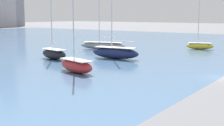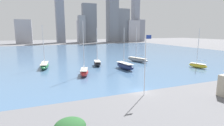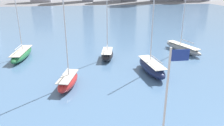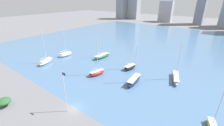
{
  "view_description": "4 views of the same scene",
  "coord_description": "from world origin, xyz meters",
  "px_view_note": "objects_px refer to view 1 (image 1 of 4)",
  "views": [
    {
      "loc": [
        -39.58,
        -10.88,
        7.91
      ],
      "look_at": [
        -7.72,
        11.48,
        1.85
      ],
      "focal_mm": 50.0,
      "sensor_mm": 36.0,
      "label": 1
    },
    {
      "loc": [
        -18.09,
        -29.59,
        12.08
      ],
      "look_at": [
        -0.97,
        13.44,
        3.77
      ],
      "focal_mm": 28.0,
      "sensor_mm": 36.0,
      "label": 2
    },
    {
      "loc": [
        -5.48,
        -13.27,
        15.13
      ],
      "look_at": [
        -1.3,
        15.3,
        4.35
      ],
      "focal_mm": 35.0,
      "sensor_mm": 36.0,
      "label": 3
    },
    {
      "loc": [
        27.38,
        -19.73,
        27.25
      ],
      "look_at": [
        -1.95,
        19.36,
        5.93
      ],
      "focal_mm": 24.0,
      "sensor_mm": 36.0,
      "label": 4
    }
  ],
  "objects_px": {
    "sailboat_black": "(54,53)",
    "sailboat_navy": "(115,53)",
    "sailboat_gray": "(103,45)",
    "sailboat_yellow": "(200,45)",
    "sailboat_red": "(76,65)"
  },
  "relations": [
    {
      "from": "sailboat_black",
      "to": "sailboat_gray",
      "type": "bearing_deg",
      "value": 18.61
    },
    {
      "from": "sailboat_yellow",
      "to": "sailboat_red",
      "type": "bearing_deg",
      "value": 158.11
    },
    {
      "from": "sailboat_red",
      "to": "sailboat_yellow",
      "type": "distance_m",
      "value": 38.39
    },
    {
      "from": "sailboat_navy",
      "to": "sailboat_gray",
      "type": "height_order",
      "value": "sailboat_gray"
    },
    {
      "from": "sailboat_red",
      "to": "sailboat_yellow",
      "type": "height_order",
      "value": "sailboat_red"
    },
    {
      "from": "sailboat_gray",
      "to": "sailboat_black",
      "type": "bearing_deg",
      "value": 169.52
    },
    {
      "from": "sailboat_yellow",
      "to": "sailboat_gray",
      "type": "relative_size",
      "value": 0.94
    },
    {
      "from": "sailboat_black",
      "to": "sailboat_gray",
      "type": "xyz_separation_m",
      "value": [
        17.68,
        2.3,
        -0.08
      ]
    },
    {
      "from": "sailboat_black",
      "to": "sailboat_navy",
      "type": "bearing_deg",
      "value": -41.21
    },
    {
      "from": "sailboat_yellow",
      "to": "sailboat_navy",
      "type": "bearing_deg",
      "value": 147.34
    },
    {
      "from": "sailboat_red",
      "to": "sailboat_navy",
      "type": "bearing_deg",
      "value": 28.26
    },
    {
      "from": "sailboat_black",
      "to": "sailboat_navy",
      "type": "distance_m",
      "value": 10.99
    },
    {
      "from": "sailboat_black",
      "to": "sailboat_navy",
      "type": "xyz_separation_m",
      "value": [
        6.7,
        -8.71,
        0.1
      ]
    },
    {
      "from": "sailboat_yellow",
      "to": "sailboat_black",
      "type": "bearing_deg",
      "value": 136.6
    },
    {
      "from": "sailboat_red",
      "to": "sailboat_black",
      "type": "bearing_deg",
      "value": 73.26
    }
  ]
}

